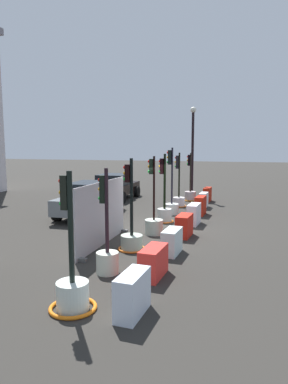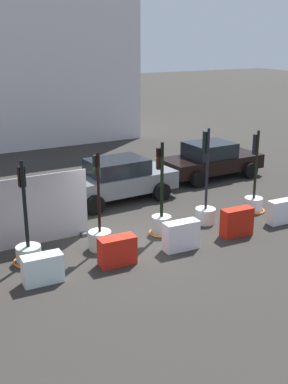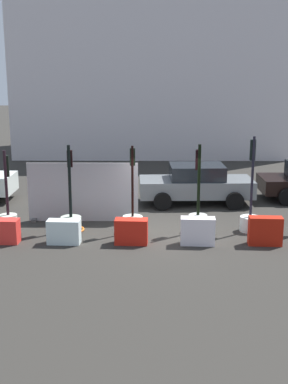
{
  "view_description": "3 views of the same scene",
  "coord_description": "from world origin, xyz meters",
  "px_view_note": "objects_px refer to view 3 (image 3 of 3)",
  "views": [
    {
      "loc": [
        -13.21,
        -3.3,
        3.31
      ],
      "look_at": [
        -1.12,
        0.31,
        1.6
      ],
      "focal_mm": 32.21,
      "sensor_mm": 36.0,
      "label": 1
    },
    {
      "loc": [
        -6.36,
        -12.05,
        6.02
      ],
      "look_at": [
        0.45,
        -0.09,
        1.55
      ],
      "focal_mm": 45.25,
      "sensor_mm": 36.0,
      "label": 2
    },
    {
      "loc": [
        -0.48,
        -16.34,
        5.35
      ],
      "look_at": [
        -0.63,
        -0.24,
        1.44
      ],
      "focal_mm": 47.7,
      "sensor_mm": 36.0,
      "label": 3
    }
  ],
  "objects_px": {
    "construction_barrier_5": "(265,231)",
    "construction_barrier_1": "(1,231)",
    "traffic_light_1": "(8,215)",
    "traffic_light_2": "(71,218)",
    "traffic_light_4": "(198,217)",
    "traffic_light_3": "(133,218)",
    "construction_barrier_4": "(198,231)",
    "car_grey_saloon": "(196,184)",
    "construction_barrier_3": "(131,231)",
    "traffic_light_5": "(250,215)",
    "construction_barrier_2": "(64,232)"
  },
  "relations": [
    {
      "from": "traffic_light_4",
      "to": "car_grey_saloon",
      "type": "distance_m",
      "value": 3.69
    },
    {
      "from": "traffic_light_4",
      "to": "construction_barrier_2",
      "type": "height_order",
      "value": "traffic_light_4"
    },
    {
      "from": "traffic_light_4",
      "to": "construction_barrier_2",
      "type": "distance_m",
      "value": 4.49
    },
    {
      "from": "traffic_light_2",
      "to": "construction_barrier_5",
      "type": "relative_size",
      "value": 2.78
    },
    {
      "from": "construction_barrier_3",
      "to": "construction_barrier_5",
      "type": "distance_m",
      "value": 4.16
    },
    {
      "from": "traffic_light_2",
      "to": "traffic_light_3",
      "type": "relative_size",
      "value": 1.0
    },
    {
      "from": "construction_barrier_2",
      "to": "car_grey_saloon",
      "type": "bearing_deg",
      "value": 47.13
    },
    {
      "from": "traffic_light_2",
      "to": "construction_barrier_4",
      "type": "relative_size",
      "value": 2.7
    },
    {
      "from": "traffic_light_1",
      "to": "construction_barrier_2",
      "type": "xyz_separation_m",
      "value": [
        2.08,
        -1.28,
        -0.17
      ]
    },
    {
      "from": "traffic_light_4",
      "to": "construction_barrier_3",
      "type": "distance_m",
      "value": 2.54
    },
    {
      "from": "traffic_light_1",
      "to": "traffic_light_2",
      "type": "bearing_deg",
      "value": 1.19
    },
    {
      "from": "traffic_light_3",
      "to": "construction_barrier_3",
      "type": "bearing_deg",
      "value": -90.38
    },
    {
      "from": "traffic_light_1",
      "to": "construction_barrier_4",
      "type": "bearing_deg",
      "value": -12.0
    },
    {
      "from": "traffic_light_3",
      "to": "car_grey_saloon",
      "type": "distance_m",
      "value": 4.51
    },
    {
      "from": "construction_barrier_3",
      "to": "traffic_light_2",
      "type": "bearing_deg",
      "value": 147.43
    },
    {
      "from": "traffic_light_2",
      "to": "construction_barrier_4",
      "type": "bearing_deg",
      "value": -18.32
    },
    {
      "from": "construction_barrier_1",
      "to": "traffic_light_2",
      "type": "bearing_deg",
      "value": 32.25
    },
    {
      "from": "construction_barrier_4",
      "to": "construction_barrier_2",
      "type": "bearing_deg",
      "value": 179.26
    },
    {
      "from": "construction_barrier_3",
      "to": "traffic_light_3",
      "type": "bearing_deg",
      "value": 89.62
    },
    {
      "from": "traffic_light_1",
      "to": "construction_barrier_1",
      "type": "distance_m",
      "value": 1.24
    },
    {
      "from": "traffic_light_4",
      "to": "construction_barrier_2",
      "type": "xyz_separation_m",
      "value": [
        -4.3,
        -1.26,
        -0.13
      ]
    },
    {
      "from": "traffic_light_2",
      "to": "construction_barrier_5",
      "type": "distance_m",
      "value": 6.39
    },
    {
      "from": "construction_barrier_5",
      "to": "construction_barrier_1",
      "type": "bearing_deg",
      "value": 179.2
    },
    {
      "from": "construction_barrier_4",
      "to": "traffic_light_4",
      "type": "bearing_deg",
      "value": 84.55
    },
    {
      "from": "traffic_light_3",
      "to": "traffic_light_5",
      "type": "relative_size",
      "value": 0.91
    },
    {
      "from": "traffic_light_2",
      "to": "traffic_light_3",
      "type": "bearing_deg",
      "value": -4.72
    },
    {
      "from": "construction_barrier_3",
      "to": "construction_barrier_4",
      "type": "relative_size",
      "value": 0.96
    },
    {
      "from": "construction_barrier_2",
      "to": "construction_barrier_3",
      "type": "xyz_separation_m",
      "value": [
        2.11,
        -0.01,
        0.02
      ]
    },
    {
      "from": "traffic_light_1",
      "to": "traffic_light_3",
      "type": "height_order",
      "value": "traffic_light_3"
    },
    {
      "from": "traffic_light_2",
      "to": "traffic_light_4",
      "type": "relative_size",
      "value": 0.99
    },
    {
      "from": "construction_barrier_1",
      "to": "construction_barrier_2",
      "type": "height_order",
      "value": "construction_barrier_1"
    },
    {
      "from": "construction_barrier_5",
      "to": "car_grey_saloon",
      "type": "relative_size",
      "value": 0.23
    },
    {
      "from": "traffic_light_5",
      "to": "construction_barrier_3",
      "type": "bearing_deg",
      "value": -161.53
    },
    {
      "from": "traffic_light_3",
      "to": "traffic_light_5",
      "type": "xyz_separation_m",
      "value": [
        3.95,
        0.17,
        0.08
      ]
    },
    {
      "from": "traffic_light_1",
      "to": "construction_barrier_1",
      "type": "height_order",
      "value": "traffic_light_1"
    },
    {
      "from": "traffic_light_5",
      "to": "construction_barrier_3",
      "type": "relative_size",
      "value": 3.08
    },
    {
      "from": "construction_barrier_1",
      "to": "construction_barrier_4",
      "type": "xyz_separation_m",
      "value": [
        6.16,
        -0.11,
        0.05
      ]
    },
    {
      "from": "construction_barrier_4",
      "to": "traffic_light_2",
      "type": "bearing_deg",
      "value": 161.68
    },
    {
      "from": "traffic_light_3",
      "to": "construction_barrier_1",
      "type": "height_order",
      "value": "traffic_light_3"
    },
    {
      "from": "car_grey_saloon",
      "to": "traffic_light_2",
      "type": "bearing_deg",
      "value": -141.57
    },
    {
      "from": "traffic_light_3",
      "to": "construction_barrier_5",
      "type": "distance_m",
      "value": 4.33
    },
    {
      "from": "traffic_light_3",
      "to": "construction_barrier_2",
      "type": "bearing_deg",
      "value": -151.54
    },
    {
      "from": "construction_barrier_2",
      "to": "car_grey_saloon",
      "type": "relative_size",
      "value": 0.23
    },
    {
      "from": "traffic_light_3",
      "to": "construction_barrier_3",
      "type": "relative_size",
      "value": 2.81
    },
    {
      "from": "traffic_light_1",
      "to": "traffic_light_2",
      "type": "distance_m",
      "value": 2.11
    },
    {
      "from": "traffic_light_3",
      "to": "construction_barrier_4",
      "type": "distance_m",
      "value": 2.39
    },
    {
      "from": "construction_barrier_5",
      "to": "car_grey_saloon",
      "type": "bearing_deg",
      "value": 108.89
    },
    {
      "from": "traffic_light_3",
      "to": "construction_barrier_4",
      "type": "bearing_deg",
      "value": -30.24
    },
    {
      "from": "construction_barrier_5",
      "to": "traffic_light_4",
      "type": "bearing_deg",
      "value": 146.18
    },
    {
      "from": "traffic_light_4",
      "to": "construction_barrier_2",
      "type": "relative_size",
      "value": 2.84
    }
  ]
}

